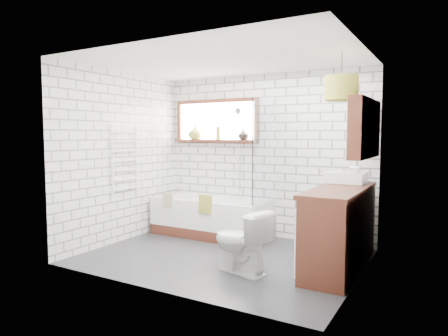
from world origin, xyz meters
The scene contains 22 objects.
floor centered at (0.00, 0.00, -0.01)m, with size 3.40×2.60×0.01m, color #252529.
ceiling centered at (0.00, 0.00, 2.50)m, with size 3.40×2.60×0.01m, color white.
wall_back centered at (0.00, 1.30, 1.25)m, with size 3.40×0.01×2.50m, color white.
wall_front centered at (0.00, -1.30, 1.25)m, with size 3.40×0.01×2.50m, color white.
wall_left centered at (-1.70, 0.00, 1.25)m, with size 0.01×2.60×2.50m, color white.
wall_right centered at (1.70, 0.00, 1.25)m, with size 0.01×2.60×2.50m, color white.
window centered at (-0.85, 1.26, 1.80)m, with size 1.52×0.16×0.68m, color #38170F.
towel_radiator centered at (-1.66, 0.00, 1.20)m, with size 0.06×0.52×1.00m, color white.
mirror_cabinet centered at (1.62, 0.60, 1.65)m, with size 0.16×1.20×0.70m, color #38170F.
shower_riser centered at (-0.40, 1.26, 1.35)m, with size 0.02×0.02×1.30m, color silver.
bathtub centered at (-0.71, 0.90, 0.29)m, with size 1.81×0.80×0.59m, color white.
shower_screen centered at (0.17, 0.90, 1.34)m, with size 0.02×0.72×1.50m, color white.
towel_green centered at (-0.57, 0.50, 0.57)m, with size 0.20×0.06×0.28m, color olive.
towel_beige centered at (-1.26, 0.50, 0.57)m, with size 0.18×0.04×0.23m, color tan.
vanity centered at (1.43, 0.32, 0.48)m, with size 0.54×1.69×0.97m, color #38170F.
basin centered at (1.37, 0.82, 1.03)m, with size 0.48×0.42×0.14m, color white.
tap centered at (1.53, 0.82, 1.10)m, with size 0.03×0.03×0.16m, color silver.
toilet centered at (0.48, -0.39, 0.37)m, with size 0.72×0.41×0.73m, color white.
vase_olive centered at (-1.24, 1.23, 1.60)m, with size 0.23×0.23×0.24m, color olive.
vase_dark centered at (-0.32, 1.23, 1.57)m, with size 0.17×0.17×0.17m, color black.
bottle centered at (-0.78, 1.23, 1.59)m, with size 0.07×0.07×0.21m, color olive.
pendant centered at (1.43, 0.23, 2.10)m, with size 0.37×0.37×0.27m, color olive.
Camera 1 is at (2.54, -4.37, 1.57)m, focal length 32.00 mm.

